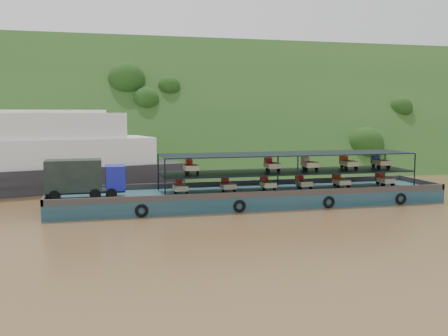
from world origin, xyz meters
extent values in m
plane|color=brown|center=(0.00, 0.00, 0.00)|extent=(160.00, 160.00, 0.00)
cube|color=#1C3D16|center=(0.00, 36.00, 0.00)|extent=(140.00, 39.60, 39.60)
cube|color=#123B40|center=(0.13, 1.66, 0.60)|extent=(35.00, 7.00, 1.20)
cube|color=#592D19|center=(0.13, 5.06, 1.45)|extent=(35.00, 0.20, 0.50)
cube|color=#592D19|center=(0.13, -1.74, 1.45)|extent=(35.00, 0.20, 0.50)
cube|color=#592D19|center=(17.53, 1.66, 1.45)|extent=(0.20, 7.00, 0.50)
cube|color=#592D19|center=(-17.27, 1.66, 1.45)|extent=(0.20, 7.00, 0.50)
torus|color=black|center=(-9.87, -1.89, 0.55)|extent=(1.06, 0.26, 1.06)
torus|color=black|center=(-1.87, -1.89, 0.55)|extent=(1.06, 0.26, 1.06)
torus|color=black|center=(6.13, -1.89, 0.55)|extent=(1.06, 0.26, 1.06)
torus|color=black|center=(13.13, -1.89, 0.55)|extent=(1.06, 0.26, 1.06)
cylinder|color=black|center=(-16.53, 0.21, 1.66)|extent=(0.92, 0.33, 0.92)
cylinder|color=black|center=(-16.55, 2.14, 1.66)|extent=(0.92, 0.33, 0.92)
cylinder|color=black|center=(-13.40, 0.25, 1.66)|extent=(0.92, 0.33, 0.92)
cylinder|color=black|center=(-13.43, 2.18, 1.66)|extent=(0.92, 0.33, 0.92)
cylinder|color=black|center=(-12.12, 0.27, 1.66)|extent=(0.92, 0.33, 0.92)
cylinder|color=black|center=(-12.14, 2.20, 1.66)|extent=(0.92, 0.33, 0.92)
cube|color=black|center=(-14.15, 1.21, 1.80)|extent=(6.28, 2.11, 0.18)
cube|color=#151C94|center=(-11.76, 1.24, 2.85)|extent=(1.59, 2.23, 2.02)
cube|color=black|center=(-10.98, 1.25, 3.22)|extent=(0.08, 1.84, 0.83)
cube|color=black|center=(-15.07, 1.19, 3.13)|extent=(4.44, 2.27, 2.57)
cube|color=black|center=(3.63, 1.66, 2.86)|extent=(23.00, 5.00, 0.12)
cube|color=black|center=(3.63, 1.66, 4.50)|extent=(23.00, 5.00, 0.08)
cylinder|color=black|center=(-7.87, -0.84, 2.85)|extent=(0.12, 0.12, 3.30)
cylinder|color=black|center=(-7.87, 4.16, 2.85)|extent=(0.12, 0.12, 3.30)
cylinder|color=black|center=(3.63, -0.84, 2.85)|extent=(0.12, 0.12, 3.30)
cylinder|color=black|center=(3.63, 4.16, 2.85)|extent=(0.12, 0.12, 3.30)
cylinder|color=black|center=(15.13, -0.84, 2.85)|extent=(0.12, 0.12, 3.30)
cylinder|color=black|center=(15.13, 4.16, 2.85)|extent=(0.12, 0.12, 3.30)
cylinder|color=black|center=(-6.29, 2.71, 1.46)|extent=(0.12, 0.52, 0.52)
cylinder|color=black|center=(-6.79, 0.91, 1.46)|extent=(0.14, 0.52, 0.52)
cylinder|color=black|center=(-5.79, 0.91, 1.46)|extent=(0.14, 0.52, 0.52)
cube|color=#C0B588|center=(-6.29, 1.26, 1.80)|extent=(1.15, 1.50, 0.44)
cube|color=#B51C0C|center=(-6.29, 2.41, 1.98)|extent=(0.55, 0.80, 0.80)
cube|color=#B51C0C|center=(-6.29, 2.21, 2.48)|extent=(0.50, 0.10, 0.10)
cylinder|color=black|center=(-2.06, 2.71, 1.46)|extent=(0.12, 0.52, 0.52)
cylinder|color=black|center=(-2.56, 0.91, 1.46)|extent=(0.14, 0.52, 0.52)
cylinder|color=black|center=(-1.56, 0.91, 1.46)|extent=(0.14, 0.52, 0.52)
cube|color=tan|center=(-2.06, 1.26, 1.80)|extent=(1.15, 1.50, 0.44)
cube|color=red|center=(-2.06, 2.41, 1.98)|extent=(0.55, 0.80, 0.80)
cube|color=red|center=(-2.06, 2.21, 2.48)|extent=(0.50, 0.10, 0.10)
cylinder|color=black|center=(1.66, 2.71, 1.46)|extent=(0.12, 0.52, 0.52)
cylinder|color=black|center=(1.16, 0.91, 1.46)|extent=(0.14, 0.52, 0.52)
cylinder|color=black|center=(2.16, 0.91, 1.46)|extent=(0.14, 0.52, 0.52)
cube|color=beige|center=(1.66, 1.26, 1.80)|extent=(1.15, 1.50, 0.44)
cube|color=#B4160C|center=(1.66, 2.41, 1.98)|extent=(0.55, 0.80, 0.80)
cube|color=#B4160C|center=(1.66, 2.21, 2.48)|extent=(0.50, 0.10, 0.10)
cylinder|color=black|center=(5.12, 2.71, 1.46)|extent=(0.12, 0.52, 0.52)
cylinder|color=black|center=(4.62, 0.91, 1.46)|extent=(0.14, 0.52, 0.52)
cylinder|color=black|center=(5.62, 0.91, 1.46)|extent=(0.14, 0.52, 0.52)
cube|color=#C6BB8C|center=(5.12, 1.26, 1.80)|extent=(1.15, 1.50, 0.44)
cube|color=red|center=(5.12, 2.41, 1.98)|extent=(0.55, 0.80, 0.80)
cube|color=red|center=(5.12, 2.21, 2.48)|extent=(0.50, 0.10, 0.10)
cylinder|color=black|center=(8.90, 2.71, 1.46)|extent=(0.12, 0.52, 0.52)
cylinder|color=black|center=(8.40, 0.91, 1.46)|extent=(0.14, 0.52, 0.52)
cylinder|color=black|center=(9.40, 0.91, 1.46)|extent=(0.14, 0.52, 0.52)
cube|color=beige|center=(8.90, 1.26, 1.80)|extent=(1.15, 1.50, 0.44)
cube|color=red|center=(8.90, 2.41, 1.98)|extent=(0.55, 0.80, 0.80)
cube|color=red|center=(8.90, 2.21, 2.48)|extent=(0.50, 0.10, 0.10)
cylinder|color=black|center=(13.52, 2.71, 1.46)|extent=(0.12, 0.52, 0.52)
cylinder|color=black|center=(13.02, 0.91, 1.46)|extent=(0.14, 0.52, 0.52)
cylinder|color=black|center=(14.02, 0.91, 1.46)|extent=(0.14, 0.52, 0.52)
cube|color=beige|center=(13.52, 1.26, 1.80)|extent=(1.15, 1.50, 0.44)
cube|color=red|center=(13.52, 2.41, 1.98)|extent=(0.55, 0.80, 0.80)
cube|color=red|center=(13.52, 2.21, 2.48)|extent=(0.50, 0.10, 0.10)
cylinder|color=black|center=(-5.35, 2.71, 3.18)|extent=(0.12, 0.52, 0.52)
cylinder|color=black|center=(-5.85, 0.91, 3.18)|extent=(0.14, 0.52, 0.52)
cylinder|color=black|center=(-4.85, 0.91, 3.18)|extent=(0.14, 0.52, 0.52)
cube|color=beige|center=(-5.35, 1.26, 3.52)|extent=(1.15, 1.50, 0.44)
cube|color=#B3140B|center=(-5.35, 2.41, 3.70)|extent=(0.55, 0.80, 0.80)
cube|color=#B3140B|center=(-5.35, 2.21, 4.20)|extent=(0.50, 0.10, 0.10)
cylinder|color=black|center=(2.03, 2.71, 3.18)|extent=(0.12, 0.52, 0.52)
cylinder|color=black|center=(1.53, 0.91, 3.18)|extent=(0.14, 0.52, 0.52)
cylinder|color=black|center=(2.53, 0.91, 3.18)|extent=(0.14, 0.52, 0.52)
cube|color=tan|center=(2.03, 1.26, 3.52)|extent=(1.15, 1.50, 0.44)
cube|color=red|center=(2.03, 2.41, 3.70)|extent=(0.55, 0.80, 0.80)
cube|color=red|center=(2.03, 2.21, 4.20)|extent=(0.50, 0.10, 0.10)
cylinder|color=black|center=(5.67, 2.71, 3.18)|extent=(0.12, 0.52, 0.52)
cylinder|color=black|center=(5.17, 0.91, 3.18)|extent=(0.14, 0.52, 0.52)
cylinder|color=black|center=(6.17, 0.91, 3.18)|extent=(0.14, 0.52, 0.52)
cube|color=beige|center=(5.67, 1.26, 3.52)|extent=(1.15, 1.50, 0.44)
cube|color=beige|center=(5.67, 2.41, 3.70)|extent=(0.55, 0.80, 0.80)
cube|color=beige|center=(5.67, 2.21, 4.20)|extent=(0.50, 0.10, 0.10)
cylinder|color=black|center=(9.63, 2.71, 3.18)|extent=(0.12, 0.52, 0.52)
cylinder|color=black|center=(9.13, 0.91, 3.18)|extent=(0.14, 0.52, 0.52)
cylinder|color=black|center=(10.13, 0.91, 3.18)|extent=(0.14, 0.52, 0.52)
cube|color=beige|center=(9.63, 1.26, 3.52)|extent=(1.15, 1.50, 0.44)
cube|color=red|center=(9.63, 2.41, 3.70)|extent=(0.55, 0.80, 0.80)
cube|color=red|center=(9.63, 2.21, 4.20)|extent=(0.50, 0.10, 0.10)
cylinder|color=black|center=(12.99, 2.71, 3.18)|extent=(0.12, 0.52, 0.52)
cylinder|color=black|center=(12.49, 0.91, 3.18)|extent=(0.14, 0.52, 0.52)
cylinder|color=black|center=(13.49, 0.91, 3.18)|extent=(0.14, 0.52, 0.52)
cube|color=tan|center=(12.99, 1.26, 3.52)|extent=(1.15, 1.50, 0.44)
cube|color=#192D97|center=(12.99, 2.41, 3.70)|extent=(0.55, 0.80, 0.80)
cube|color=#192D97|center=(12.99, 2.21, 4.20)|extent=(0.50, 0.10, 0.10)
camera|label=1|loc=(-12.75, -40.88, 8.19)|focal=40.00mm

